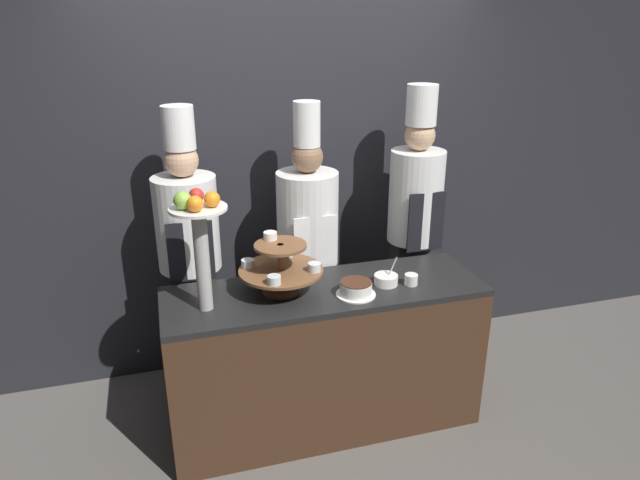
# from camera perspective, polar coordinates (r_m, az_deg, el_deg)

# --- Properties ---
(ground_plane) EXTENTS (14.00, 14.00, 0.00)m
(ground_plane) POSITION_cam_1_polar(r_m,az_deg,el_deg) (3.43, 1.89, -20.38)
(ground_plane) COLOR #5B5651
(wall_back) EXTENTS (10.00, 0.06, 2.80)m
(wall_back) POSITION_cam_1_polar(r_m,az_deg,el_deg) (3.75, -3.23, 7.77)
(wall_back) COLOR #232328
(wall_back) RESTS_ON ground_plane
(buffet_counter) EXTENTS (1.77, 0.56, 0.89)m
(buffet_counter) POSITION_cam_1_polar(r_m,az_deg,el_deg) (3.37, 0.48, -11.67)
(buffet_counter) COLOR #422819
(buffet_counter) RESTS_ON ground_plane
(tiered_stand) EXTENTS (0.46, 0.46, 0.32)m
(tiered_stand) POSITION_cam_1_polar(r_m,az_deg,el_deg) (3.06, -3.96, -2.62)
(tiered_stand) COLOR brown
(tiered_stand) RESTS_ON buffet_counter
(fruit_pedestal) EXTENTS (0.28, 0.28, 0.63)m
(fruit_pedestal) POSITION_cam_1_polar(r_m,az_deg,el_deg) (2.83, -11.99, 0.84)
(fruit_pedestal) COLOR #B2ADA8
(fruit_pedestal) RESTS_ON buffet_counter
(cake_round) EXTENTS (0.21, 0.21, 0.08)m
(cake_round) POSITION_cam_1_polar(r_m,az_deg,el_deg) (3.07, 3.61, -4.89)
(cake_round) COLOR white
(cake_round) RESTS_ON buffet_counter
(cup_white) EXTENTS (0.07, 0.07, 0.06)m
(cup_white) POSITION_cam_1_polar(r_m,az_deg,el_deg) (3.22, 9.10, -3.93)
(cup_white) COLOR white
(cup_white) RESTS_ON buffet_counter
(serving_bowl_near) EXTENTS (0.13, 0.13, 0.16)m
(serving_bowl_near) POSITION_cam_1_polar(r_m,az_deg,el_deg) (3.20, 6.61, -3.96)
(serving_bowl_near) COLOR white
(serving_bowl_near) RESTS_ON buffet_counter
(chef_left) EXTENTS (0.36, 0.36, 1.84)m
(chef_left) POSITION_cam_1_polar(r_m,az_deg,el_deg) (3.43, -12.93, -0.90)
(chef_left) COLOR #28282D
(chef_left) RESTS_ON ground_plane
(chef_center_left) EXTENTS (0.38, 0.38, 1.84)m
(chef_center_left) POSITION_cam_1_polar(r_m,az_deg,el_deg) (3.54, -1.23, -0.13)
(chef_center_left) COLOR #38332D
(chef_center_left) RESTS_ON ground_plane
(chef_center_right) EXTENTS (0.35, 0.35, 1.91)m
(chef_center_right) POSITION_cam_1_polar(r_m,az_deg,el_deg) (3.75, 9.44, 2.16)
(chef_center_right) COLOR #28282D
(chef_center_right) RESTS_ON ground_plane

